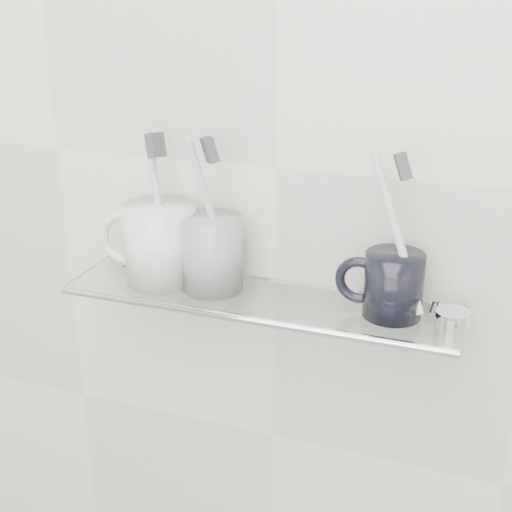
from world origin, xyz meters
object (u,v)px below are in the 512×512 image
at_px(shelf_glass, 259,300).
at_px(mug_left, 161,243).
at_px(mug_right, 394,285).
at_px(mug_center, 212,253).

distance_m(shelf_glass, mug_left, 0.15).
bearing_deg(mug_right, mug_left, 159.11).
bearing_deg(shelf_glass, mug_center, 175.55).
xyz_separation_m(mug_center, mug_right, (0.23, 0.00, -0.01)).
relative_size(mug_center, mug_right, 1.23).
xyz_separation_m(mug_left, mug_center, (0.07, 0.00, -0.00)).
distance_m(mug_left, mug_right, 0.30).
relative_size(shelf_glass, mug_center, 5.20).
height_order(shelf_glass, mug_center, mug_center).
bearing_deg(shelf_glass, mug_right, 1.73).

